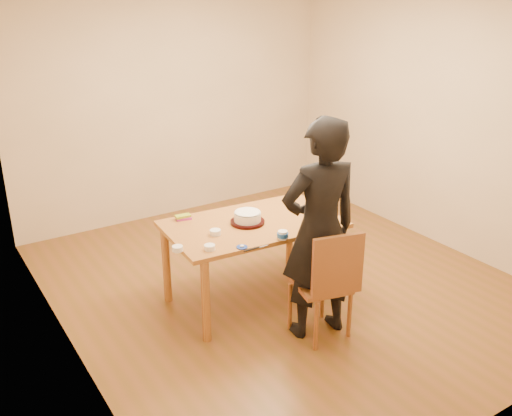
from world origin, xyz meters
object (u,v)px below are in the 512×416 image
cake (247,217)px  person (319,230)px  dining_table (253,224)px  cake_plate (248,222)px  dining_chair (321,284)px

cake → person: size_ratio=0.13×
dining_table → person: size_ratio=0.83×
cake_plate → cake: 0.05m
dining_chair → cake: cake is taller
person → dining_table: bearing=-69.8°
dining_table → cake_plate: size_ratio=5.04×
dining_table → dining_chair: dining_table is taller
dining_chair → person: size_ratio=0.22×
cake_plate → person: (0.20, -0.74, 0.15)m
dining_chair → person: person is taller
dining_table → dining_chair: (0.15, -0.78, -0.28)m
cake_plate → dining_table: bearing=-10.0°
dining_chair → cake_plate: 0.87m
dining_chair → person: bearing=103.8°
dining_table → cake_plate: cake_plate is taller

